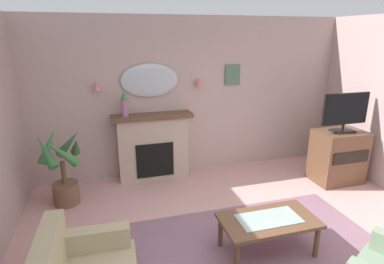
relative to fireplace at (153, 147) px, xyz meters
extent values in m
cube|color=#B29993|center=(0.77, 0.22, 0.81)|extent=(6.58, 0.10, 2.76)
cube|color=#7F5B6B|center=(0.77, -2.54, -0.56)|extent=(3.20, 2.40, 0.01)
cube|color=tan|center=(0.00, 0.01, -0.02)|extent=(1.20, 0.28, 1.10)
cube|color=black|center=(0.00, -0.09, -0.19)|extent=(0.64, 0.12, 0.60)
cube|color=brown|center=(0.00, -0.01, 0.56)|extent=(1.36, 0.36, 0.06)
cylinder|color=#9E6084|center=(-0.45, -0.03, 0.73)|extent=(0.11, 0.11, 0.28)
cone|color=#38753D|center=(-0.45, -0.03, 0.94)|extent=(0.10, 0.10, 0.16)
ellipsoid|color=#B2BCC6|center=(0.00, 0.14, 1.14)|extent=(0.96, 0.06, 0.56)
cone|color=#D17066|center=(-0.85, 0.09, 1.09)|extent=(0.14, 0.14, 0.14)
cone|color=#D17066|center=(0.85, 0.09, 1.09)|extent=(0.14, 0.14, 0.14)
cube|color=#4C6B56|center=(1.50, 0.15, 1.18)|extent=(0.28, 0.03, 0.36)
cube|color=brown|center=(0.93, -2.36, -0.15)|extent=(1.10, 0.60, 0.04)
cube|color=#8C9E99|center=(0.93, -2.36, -0.13)|extent=(0.72, 0.36, 0.01)
cylinder|color=brown|center=(0.44, -2.60, -0.37)|extent=(0.06, 0.06, 0.40)
cylinder|color=brown|center=(1.42, -2.60, -0.37)|extent=(0.06, 0.06, 0.40)
cylinder|color=brown|center=(0.44, -2.12, -0.37)|extent=(0.06, 0.06, 0.40)
cylinder|color=brown|center=(1.42, -2.12, -0.37)|extent=(0.06, 0.06, 0.40)
cube|color=tan|center=(-0.99, -2.13, -0.17)|extent=(0.76, 0.19, 0.24)
cylinder|color=brown|center=(-0.65, -2.16, -0.52)|extent=(0.07, 0.07, 0.10)
cylinder|color=brown|center=(1.89, -2.89, -0.52)|extent=(0.06, 0.06, 0.10)
cube|color=brown|center=(3.01, -1.00, -0.12)|extent=(0.80, 0.56, 0.90)
cube|color=black|center=(3.01, -1.28, -0.03)|extent=(0.68, 0.02, 0.20)
cube|color=black|center=(3.01, -1.02, 0.34)|extent=(0.36, 0.24, 0.03)
cylinder|color=black|center=(3.01, -1.02, 0.41)|extent=(0.04, 0.04, 0.10)
cube|color=black|center=(3.01, -1.02, 0.72)|extent=(0.84, 0.04, 0.52)
cube|color=black|center=(3.01, -1.04, 0.72)|extent=(0.80, 0.01, 0.48)
cylinder|color=brown|center=(-1.42, -0.53, -0.41)|extent=(0.38, 0.38, 0.33)
cylinder|color=brown|center=(-1.42, -0.53, -0.07)|extent=(0.07, 0.07, 0.35)
cone|color=#38753D|center=(-1.21, -0.49, 0.32)|extent=(0.22, 0.52, 0.43)
cone|color=#38753D|center=(-1.32, -0.34, 0.32)|extent=(0.47, 0.34, 0.49)
cone|color=#38753D|center=(-1.60, -0.41, 0.32)|extent=(0.36, 0.44, 0.50)
cone|color=#38753D|center=(-1.59, -0.65, 0.32)|extent=(0.38, 0.47, 0.47)
cone|color=#38753D|center=(-1.39, -0.74, 0.32)|extent=(0.49, 0.21, 0.47)
camera|label=1|loc=(-0.77, -5.09, 1.88)|focal=29.28mm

